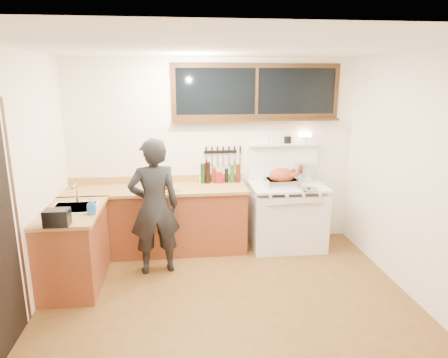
{
  "coord_description": "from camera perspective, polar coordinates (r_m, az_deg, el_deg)",
  "views": [
    {
      "loc": [
        -0.48,
        -3.76,
        2.32
      ],
      "look_at": [
        0.05,
        0.85,
        1.15
      ],
      "focal_mm": 32.0,
      "sensor_mm": 36.0,
      "label": 1
    }
  ],
  "objects": [
    {
      "name": "ground_plane",
      "position": [
        4.45,
        0.64,
        -17.44
      ],
      "size": [
        4.0,
        3.5,
        0.02
      ],
      "primitive_type": "cube",
      "color": "brown"
    },
    {
      "name": "room_shell",
      "position": [
        3.85,
        0.71,
        4.12
      ],
      "size": [
        4.1,
        3.6,
        2.65
      ],
      "color": "white",
      "rests_on": "ground"
    },
    {
      "name": "counter_back",
      "position": [
        5.54,
        -9.53,
        -5.71
      ],
      "size": [
        2.44,
        0.64,
        1.0
      ],
      "color": "brown",
      "rests_on": "ground"
    },
    {
      "name": "counter_left",
      "position": [
        4.92,
        -20.65,
        -9.13
      ],
      "size": [
        0.64,
        1.09,
        0.9
      ],
      "color": "brown",
      "rests_on": "ground"
    },
    {
      "name": "sink_unit",
      "position": [
        4.85,
        -20.62,
        -4.48
      ],
      "size": [
        0.5,
        0.45,
        0.37
      ],
      "color": "white",
      "rests_on": "counter_left"
    },
    {
      "name": "vintage_stove",
      "position": [
        5.69,
        8.94,
        -5.03
      ],
      "size": [
        1.02,
        0.74,
        1.58
      ],
      "color": "white",
      "rests_on": "ground"
    },
    {
      "name": "back_window",
      "position": [
        5.59,
        4.68,
        11.49
      ],
      "size": [
        2.32,
        0.13,
        0.77
      ],
      "color": "black",
      "rests_on": "room_shell"
    },
    {
      "name": "knife_strip",
      "position": [
        5.61,
        -0.31,
        3.79
      ],
      "size": [
        0.52,
        0.03,
        0.28
      ],
      "color": "black",
      "rests_on": "room_shell"
    },
    {
      "name": "man",
      "position": [
        4.85,
        -9.92,
        -3.94
      ],
      "size": [
        0.67,
        0.5,
        1.66
      ],
      "color": "black",
      "rests_on": "ground"
    },
    {
      "name": "soap_bottle",
      "position": [
        4.52,
        -18.41,
        -3.72
      ],
      "size": [
        0.08,
        0.08,
        0.18
      ],
      "color": "blue",
      "rests_on": "counter_left"
    },
    {
      "name": "toaster",
      "position": [
        4.3,
        -22.76,
        -5.1
      ],
      "size": [
        0.24,
        0.17,
        0.17
      ],
      "color": "black",
      "rests_on": "counter_left"
    },
    {
      "name": "cutting_board",
      "position": [
        5.27,
        -8.73,
        -1.03
      ],
      "size": [
        0.51,
        0.46,
        0.14
      ],
      "color": "#AD8244",
      "rests_on": "counter_back"
    },
    {
      "name": "roast_turkey",
      "position": [
        5.46,
        8.29,
        0.04
      ],
      "size": [
        0.48,
        0.35,
        0.25
      ],
      "color": "silver",
      "rests_on": "vintage_stove"
    },
    {
      "name": "stockpot",
      "position": [
        5.81,
        11.36,
        1.05
      ],
      "size": [
        0.3,
        0.3,
        0.26
      ],
      "color": "silver",
      "rests_on": "vintage_stove"
    },
    {
      "name": "saucepan",
      "position": [
        5.8,
        8.09,
        0.5
      ],
      "size": [
        0.22,
        0.31,
        0.13
      ],
      "color": "silver",
      "rests_on": "vintage_stove"
    },
    {
      "name": "pot_lid",
      "position": [
        5.33,
        12.04,
        -1.47
      ],
      "size": [
        0.29,
        0.29,
        0.04
      ],
      "color": "silver",
      "rests_on": "vintage_stove"
    },
    {
      "name": "coffee_tin",
      "position": [
        5.58,
        -0.73,
        0.25
      ],
      "size": [
        0.11,
        0.08,
        0.16
      ],
      "color": "maroon",
      "rests_on": "counter_back"
    },
    {
      "name": "pitcher",
      "position": [
        5.61,
        -3.19,
        0.3
      ],
      "size": [
        0.1,
        0.1,
        0.16
      ],
      "color": "white",
      "rests_on": "counter_back"
    },
    {
      "name": "bottle_cluster",
      "position": [
        5.57,
        -0.71,
        0.74
      ],
      "size": [
        0.56,
        0.07,
        0.3
      ],
      "color": "black",
      "rests_on": "counter_back"
    }
  ]
}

